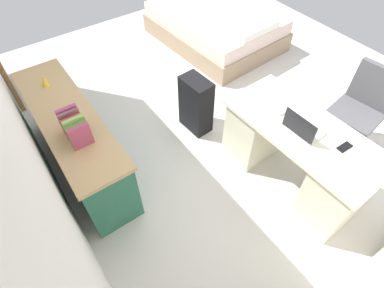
% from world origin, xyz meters
% --- Properties ---
extents(ground_plane, '(5.66, 5.66, 0.00)m').
position_xyz_m(ground_plane, '(0.00, 0.00, 0.00)').
color(ground_plane, beige).
extents(desk, '(1.46, 0.70, 0.72)m').
position_xyz_m(desk, '(-1.26, 0.03, 0.38)').
color(desk, beige).
rests_on(desk, ground_plane).
extents(office_chair, '(0.52, 0.52, 0.94)m').
position_xyz_m(office_chair, '(-1.29, -0.85, 0.42)').
color(office_chair, black).
rests_on(office_chair, ground_plane).
extents(credenza, '(1.80, 0.48, 0.74)m').
position_xyz_m(credenza, '(0.11, 1.65, 0.37)').
color(credenza, '#28664C').
rests_on(credenza, ground_plane).
extents(bed, '(1.98, 1.51, 0.58)m').
position_xyz_m(bed, '(1.24, -1.00, 0.24)').
color(bed, gray).
rests_on(bed, ground_plane).
extents(suitcase_black, '(0.37, 0.24, 0.67)m').
position_xyz_m(suitcase_black, '(-0.12, 0.36, 0.34)').
color(suitcase_black, black).
rests_on(suitcase_black, ground_plane).
extents(laptop, '(0.32, 0.23, 0.21)m').
position_xyz_m(laptop, '(-1.26, 0.08, 0.77)').
color(laptop, silver).
rests_on(laptop, desk).
extents(computer_mouse, '(0.06, 0.10, 0.03)m').
position_xyz_m(computer_mouse, '(-1.00, 0.05, 0.74)').
color(computer_mouse, white).
rests_on(computer_mouse, desk).
extents(cell_phone_near_laptop, '(0.07, 0.14, 0.01)m').
position_xyz_m(cell_phone_near_laptop, '(-1.59, -0.07, 0.73)').
color(cell_phone_near_laptop, black).
rests_on(cell_phone_near_laptop, desk).
extents(book_row, '(0.28, 0.17, 0.24)m').
position_xyz_m(book_row, '(-0.23, 1.65, 0.85)').
color(book_row, '#A6415C').
rests_on(book_row, credenza).
extents(figurine_small, '(0.08, 0.08, 0.11)m').
position_xyz_m(figurine_small, '(0.60, 1.65, 0.79)').
color(figurine_small, gold).
rests_on(figurine_small, credenza).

